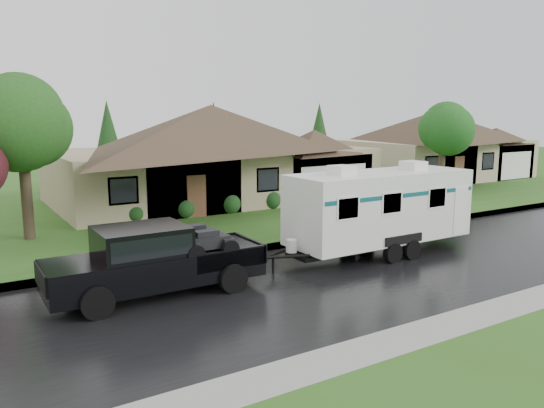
{
  "coord_description": "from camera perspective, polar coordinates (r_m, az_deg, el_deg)",
  "views": [
    {
      "loc": [
        -11.71,
        -14.95,
        5.21
      ],
      "look_at": [
        -1.19,
        2.0,
        1.82
      ],
      "focal_mm": 35.0,
      "sensor_mm": 36.0,
      "label": 1
    }
  ],
  "objects": [
    {
      "name": "house_main",
      "position": [
        32.05,
        -5.92,
        6.71
      ],
      "size": [
        19.44,
        10.8,
        6.9
      ],
      "color": "gray",
      "rests_on": "lawn"
    },
    {
      "name": "tree_right_green",
      "position": [
        34.51,
        17.96,
        7.64
      ],
      "size": [
        3.6,
        3.6,
        5.95
      ],
      "color": "#382B1E",
      "rests_on": "lawn"
    },
    {
      "name": "lawn",
      "position": [
        32.56,
        -10.34,
        0.43
      ],
      "size": [
        140.0,
        26.0,
        0.15
      ],
      "primitive_type": "cube",
      "color": "#32581B",
      "rests_on": "ground"
    },
    {
      "name": "shrub_row",
      "position": [
        28.22,
        -2.31,
        0.35
      ],
      "size": [
        13.6,
        1.0,
        1.0
      ],
      "color": "#143814",
      "rests_on": "lawn"
    },
    {
      "name": "house_neighbor",
      "position": [
        44.89,
        17.53,
        6.8
      ],
      "size": [
        15.12,
        9.72,
        6.45
      ],
      "color": "tan",
      "rests_on": "lawn"
    },
    {
      "name": "curb",
      "position": [
        21.43,
        2.36,
        -4.22
      ],
      "size": [
        140.0,
        0.5,
        0.15
      ],
      "primitive_type": "cube",
      "color": "gray",
      "rests_on": "ground"
    },
    {
      "name": "road",
      "position": [
        18.22,
        9.94,
        -7.1
      ],
      "size": [
        140.0,
        8.0,
        0.01
      ],
      "primitive_type": "cube",
      "color": "black",
      "rests_on": "ground"
    },
    {
      "name": "tree_left_green",
      "position": [
        23.47,
        -25.39,
        7.71
      ],
      "size": [
        4.04,
        4.04,
        6.69
      ],
      "color": "#382B1E",
      "rests_on": "lawn"
    },
    {
      "name": "pickup_truck",
      "position": [
        15.75,
        -12.75,
        -5.7
      ],
      "size": [
        6.2,
        2.35,
        2.07
      ],
      "color": "black",
      "rests_on": "ground"
    },
    {
      "name": "travel_trailer",
      "position": [
        20.15,
        11.53,
        -0.23
      ],
      "size": [
        7.64,
        2.69,
        3.43
      ],
      "color": "silver",
      "rests_on": "ground"
    },
    {
      "name": "ground",
      "position": [
        19.69,
        6.05,
        -5.75
      ],
      "size": [
        140.0,
        140.0,
        0.0
      ],
      "primitive_type": "plane",
      "color": "#32581B",
      "rests_on": "ground"
    }
  ]
}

